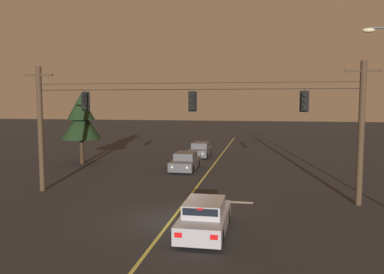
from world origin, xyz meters
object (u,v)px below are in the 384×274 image
at_px(traffic_light_centre, 305,101).
at_px(traffic_light_left_inner, 192,101).
at_px(car_waiting_near_lane, 205,217).
at_px(car_oncoming_trailing, 200,150).
at_px(tree_verge_near, 81,119).
at_px(traffic_light_leftmost, 85,101).
at_px(car_oncoming_lead, 185,162).

bearing_deg(traffic_light_centre, traffic_light_left_inner, 180.00).
height_order(traffic_light_left_inner, car_waiting_near_lane, traffic_light_left_inner).
relative_size(traffic_light_centre, car_waiting_near_lane, 0.28).
bearing_deg(car_oncoming_trailing, traffic_light_centre, -63.30).
height_order(traffic_light_left_inner, car_oncoming_trailing, traffic_light_left_inner).
xyz_separation_m(traffic_light_centre, tree_verge_near, (-17.50, 9.95, -1.52)).
bearing_deg(traffic_light_centre, car_waiting_near_lane, -128.05).
height_order(traffic_light_leftmost, car_oncoming_trailing, traffic_light_leftmost).
bearing_deg(tree_verge_near, traffic_light_left_inner, -40.80).
relative_size(car_waiting_near_lane, car_oncoming_lead, 0.98).
distance_m(traffic_light_centre, car_waiting_near_lane, 8.61).
xyz_separation_m(traffic_light_leftmost, traffic_light_centre, (12.31, 0.00, 0.00)).
distance_m(traffic_light_centre, car_oncoming_lead, 12.65).
distance_m(traffic_light_left_inner, traffic_light_centre, 5.98).
distance_m(traffic_light_leftmost, car_oncoming_trailing, 17.24).
distance_m(traffic_light_leftmost, car_oncoming_lead, 10.63).
xyz_separation_m(car_oncoming_lead, tree_verge_near, (-9.43, 1.44, 3.23)).
relative_size(traffic_light_left_inner, car_oncoming_lead, 0.28).
distance_m(car_oncoming_trailing, tree_verge_near, 11.68).
distance_m(car_waiting_near_lane, car_oncoming_trailing, 21.97).
height_order(traffic_light_leftmost, traffic_light_left_inner, same).
bearing_deg(traffic_light_leftmost, traffic_light_left_inner, 0.00).
bearing_deg(traffic_light_centre, tree_verge_near, 150.39).
bearing_deg(traffic_light_left_inner, car_oncoming_trailing, 97.39).
bearing_deg(car_waiting_near_lane, car_oncoming_lead, 104.41).
bearing_deg(traffic_light_centre, car_oncoming_lead, 133.47).
distance_m(traffic_light_left_inner, car_oncoming_trailing, 16.83).
xyz_separation_m(traffic_light_leftmost, car_oncoming_trailing, (4.26, 16.02, -4.75)).
distance_m(traffic_light_leftmost, traffic_light_left_inner, 6.33).
xyz_separation_m(traffic_light_centre, car_oncoming_trailing, (-8.05, 16.02, -4.75)).
relative_size(traffic_light_left_inner, car_waiting_near_lane, 0.28).
height_order(car_oncoming_lead, car_oncoming_trailing, same).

